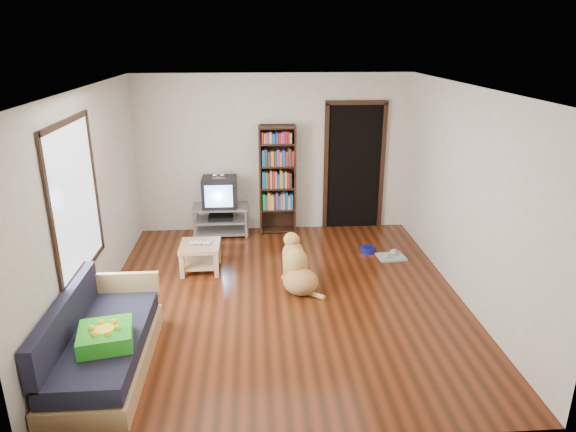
{
  "coord_description": "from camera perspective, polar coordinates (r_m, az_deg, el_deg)",
  "views": [
    {
      "loc": [
        -0.34,
        -5.83,
        3.14
      ],
      "look_at": [
        0.1,
        0.54,
        0.9
      ],
      "focal_mm": 32.0,
      "sensor_mm": 36.0,
      "label": 1
    }
  ],
  "objects": [
    {
      "name": "dog",
      "position": [
        6.75,
        1.01,
        -5.87
      ],
      "size": [
        0.59,
        0.81,
        0.73
      ],
      "color": "#B88A47",
      "rests_on": "ground"
    },
    {
      "name": "wall_left",
      "position": [
        6.4,
        -21.14,
        1.31
      ],
      "size": [
        0.0,
        5.0,
        5.0
      ],
      "primitive_type": "plane",
      "rotation": [
        1.57,
        0.0,
        1.57
      ],
      "color": "beige",
      "rests_on": "ground"
    },
    {
      "name": "wall_right",
      "position": [
        6.64,
        19.19,
        2.15
      ],
      "size": [
        0.0,
        5.0,
        5.0
      ],
      "primitive_type": "plane",
      "rotation": [
        1.57,
        0.0,
        -1.57
      ],
      "color": "beige",
      "rests_on": "ground"
    },
    {
      "name": "sofa",
      "position": [
        5.52,
        -20.04,
        -13.44
      ],
      "size": [
        0.8,
        1.8,
        0.8
      ],
      "color": "tan",
      "rests_on": "ground"
    },
    {
      "name": "coffee_table",
      "position": [
        7.32,
        -9.72,
        -3.95
      ],
      "size": [
        0.55,
        0.55,
        0.4
      ],
      "color": "tan",
      "rests_on": "ground"
    },
    {
      "name": "wall_back",
      "position": [
        8.54,
        -1.6,
        6.9
      ],
      "size": [
        4.5,
        0.0,
        4.5
      ],
      "primitive_type": "plane",
      "rotation": [
        1.57,
        0.0,
        0.0
      ],
      "color": "beige",
      "rests_on": "ground"
    },
    {
      "name": "doorway",
      "position": [
        8.72,
        7.36,
        5.79
      ],
      "size": [
        1.03,
        0.05,
        2.19
      ],
      "color": "black",
      "rests_on": "wall_back"
    },
    {
      "name": "wall_front",
      "position": [
        3.82,
        1.63,
        -9.5
      ],
      "size": [
        4.5,
        0.0,
        4.5
      ],
      "primitive_type": "plane",
      "rotation": [
        -1.57,
        0.0,
        0.0
      ],
      "color": "beige",
      "rests_on": "ground"
    },
    {
      "name": "ceiling",
      "position": [
        5.86,
        -0.65,
        14.06
      ],
      "size": [
        5.0,
        5.0,
        0.0
      ],
      "primitive_type": "plane",
      "rotation": [
        3.14,
        0.0,
        0.0
      ],
      "color": "white",
      "rests_on": "ground"
    },
    {
      "name": "crt_tv",
      "position": [
        8.47,
        -7.6,
        2.74
      ],
      "size": [
        0.55,
        0.52,
        0.58
      ],
      "color": "black",
      "rests_on": "tv_stand"
    },
    {
      "name": "window",
      "position": [
        5.89,
        -22.57,
        1.65
      ],
      "size": [
        0.03,
        1.46,
        1.7
      ],
      "color": "white",
      "rests_on": "wall_left"
    },
    {
      "name": "dog_bowl",
      "position": [
        8.0,
        8.86,
        -3.7
      ],
      "size": [
        0.22,
        0.22,
        0.08
      ],
      "primitive_type": "cylinder",
      "color": "navy",
      "rests_on": "ground"
    },
    {
      "name": "bookshelf",
      "position": [
        8.46,
        -1.2,
        4.7
      ],
      "size": [
        0.6,
        0.3,
        1.8
      ],
      "color": "black",
      "rests_on": "ground"
    },
    {
      "name": "ground",
      "position": [
        6.63,
        -0.57,
        -8.92
      ],
      "size": [
        5.0,
        5.0,
        0.0
      ],
      "primitive_type": "plane",
      "color": "#5A230F",
      "rests_on": "ground"
    },
    {
      "name": "green_cushion",
      "position": [
        5.19,
        -19.61,
        -12.49
      ],
      "size": [
        0.57,
        0.57,
        0.16
      ],
      "primitive_type": "cube",
      "rotation": [
        0.0,
        0.0,
        0.2
      ],
      "color": "green",
      "rests_on": "sofa"
    },
    {
      "name": "laptop",
      "position": [
        7.24,
        -9.8,
        -3.09
      ],
      "size": [
        0.31,
        0.23,
        0.02
      ],
      "primitive_type": "imported",
      "rotation": [
        0.0,
        0.0,
        -0.17
      ],
      "color": "silver",
      "rests_on": "coffee_table"
    },
    {
      "name": "tv_stand",
      "position": [
        8.59,
        -7.47,
        -0.33
      ],
      "size": [
        0.9,
        0.45,
        0.5
      ],
      "color": "#99999E",
      "rests_on": "ground"
    },
    {
      "name": "grey_rag",
      "position": [
        7.86,
        11.38,
        -4.49
      ],
      "size": [
        0.43,
        0.36,
        0.03
      ],
      "primitive_type": "cube",
      "rotation": [
        0.0,
        0.0,
        0.1
      ],
      "color": "#A5A5A5",
      "rests_on": "ground"
    }
  ]
}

